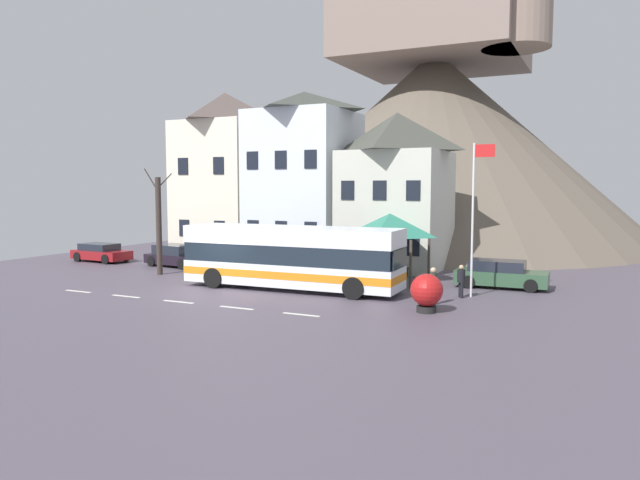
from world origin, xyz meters
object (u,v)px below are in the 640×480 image
Objects in this scene: townhouse_01 at (304,178)px; townhouse_02 at (396,191)px; transit_bus at (291,258)px; bus_shelter at (390,225)px; public_bench at (394,267)px; parked_car_01 at (500,274)px; harbour_buoy at (427,291)px; pedestrian_01 at (461,279)px; flagpole at (475,208)px; parked_car_02 at (101,253)px; parked_car_00 at (177,256)px; hilltop_castle at (434,139)px; bare_tree_00 at (159,225)px; pedestrian_00 at (433,284)px; townhouse_00 at (226,176)px.

townhouse_01 is 6.43m from townhouse_02.
townhouse_01 is 1.18× the size of townhouse_02.
townhouse_01 reaches higher than transit_bus.
public_bench is (-0.50, 2.21, -2.50)m from bus_shelter.
bus_shelter reaches higher than public_bench.
harbour_buoy is (-1.71, -7.25, 0.18)m from parked_car_01.
pedestrian_01 reaches higher than parked_car_01.
flagpole is at bearing 10.40° from transit_bus.
public_bench is 7.96m from flagpole.
parked_car_01 reaches higher than parked_car_02.
parked_car_01 is at bearing 9.46° from parked_car_00.
hilltop_castle reaches higher than bus_shelter.
townhouse_02 reaches higher than bare_tree_00.
harbour_buoy is (3.84, -6.65, -2.13)m from bus_shelter.
transit_bus is 7.28m from public_bench.
transit_bus reaches higher than parked_car_00.
townhouse_01 reaches higher than bare_tree_00.
townhouse_01 reaches higher than harbour_buoy.
bare_tree_00 is at bearing -17.69° from parked_car_02.
harbour_buoy is at bearing -84.32° from pedestrian_00.
townhouse_02 reaches higher than public_bench.
bus_shelter is at bearing 146.42° from pedestrian_01.
bus_shelter is 14.23m from parked_car_00.
parked_car_01 is 1.07× the size of parked_car_02.
bare_tree_00 is at bearing -82.26° from townhouse_00.
parked_car_01 is 4.63m from flagpole.
townhouse_00 reaches higher than harbour_buoy.
parked_car_01 is at bearing 26.72° from transit_bus.
harbour_buoy is at bearing -33.83° from townhouse_00.
hilltop_castle reaches higher than public_bench.
hilltop_castle reaches higher than bare_tree_00.
townhouse_01 is at bearing 111.89° from transit_bus.
bus_shelter reaches higher than parked_car_01.
pedestrian_00 is at bearing -6.76° from bare_tree_00.
townhouse_00 is 1.90× the size of bare_tree_00.
parked_car_01 is (5.55, 0.59, -2.31)m from bus_shelter.
townhouse_01 is at bearing -102.17° from hilltop_castle.
harbour_buoy is at bearing -11.93° from bare_tree_00.
flagpole is (5.34, -4.73, 3.54)m from public_bench.
townhouse_00 is 21.75m from harbour_buoy.
pedestrian_00 is at bearing -7.97° from parked_car_02.
bus_shelter is 7.97m from harbour_buoy.
bare_tree_00 reaches higher than parked_car_02.
townhouse_00 is 3.17× the size of bus_shelter.
harbour_buoy reaches higher than parked_car_01.
townhouse_00 reaches higher than parked_car_01.
townhouse_01 reaches higher than townhouse_02.
parked_car_00 is 2.52× the size of public_bench.
townhouse_01 is 9.45m from public_bench.
townhouse_01 reaches higher than flagpole.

